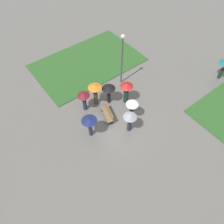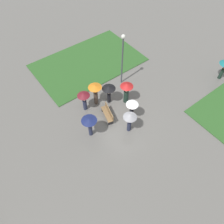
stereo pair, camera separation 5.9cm
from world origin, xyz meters
name	(u,v)px [view 2 (the right image)]	position (x,y,z in m)	size (l,w,h in m)	color
ground_plane	(124,123)	(0.00, 0.00, 0.00)	(90.00, 90.00, 0.00)	#66635E
lawn_patch_near	(88,62)	(-7.45, 1.71, 0.03)	(6.30, 9.75, 0.06)	#2D5B26
park_bench	(108,113)	(-1.17, -0.63, 0.46)	(1.64, 0.83, 0.90)	brown
lamp_post	(123,54)	(-3.53, 2.56, 2.96)	(0.32, 0.32, 4.64)	#474C51
crowd_person_orange	(95,91)	(-2.90, -0.52, 1.39)	(1.04, 1.04, 1.97)	#47382D
crowd_person_navy	(89,123)	(-0.69, -2.52, 1.40)	(1.07, 1.07, 1.85)	#282D47
crowd_person_white	(132,107)	(-0.08, 0.73, 1.26)	(0.90, 0.90, 1.77)	black
crowd_person_maroon	(84,98)	(-2.91, -1.55, 1.30)	(0.94, 0.94, 1.77)	#282D47
crowd_person_black	(109,90)	(-2.38, 0.37, 1.35)	(1.04, 1.04, 1.74)	black
crowd_person_grey	(130,118)	(0.67, -0.11, 1.40)	(0.96, 0.96, 1.83)	#282D47
crowd_person_red	(127,90)	(-1.60, 1.47, 1.33)	(1.00, 1.00, 1.98)	#1E3328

